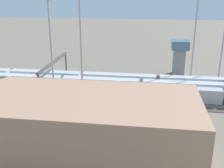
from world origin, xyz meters
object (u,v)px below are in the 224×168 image
at_px(train_on_track_1, 112,79).
at_px(maintenance_shed, 58,127).
at_px(train_on_track_2, 96,84).
at_px(light_mast_0, 195,27).
at_px(control_tower, 179,55).
at_px(light_mast_1, 51,38).
at_px(light_mast_3, 81,36).
at_px(train_on_track_3, 91,90).
at_px(signal_gantry, 54,65).

xyz_separation_m(train_on_track_1, maintenance_shed, (4.41, 39.82, 3.92)).
height_order(train_on_track_2, maintenance_shed, maintenance_shed).
relative_size(train_on_track_2, light_mast_0, 4.08).
distance_m(train_on_track_1, light_mast_0, 30.69).
bearing_deg(train_on_track_1, maintenance_shed, 83.67).
bearing_deg(light_mast_0, control_tower, -67.37).
bearing_deg(train_on_track_2, train_on_track_1, -129.93).
distance_m(light_mast_1, light_mast_3, 7.55).
bearing_deg(train_on_track_2, light_mast_1, 55.41).
bearing_deg(maintenance_shed, train_on_track_3, -89.66).
distance_m(train_on_track_1, train_on_track_3, 11.00).
xyz_separation_m(train_on_track_3, control_tower, (-26.40, -25.78, 5.14)).
bearing_deg(train_on_track_1, control_tower, -144.11).
distance_m(train_on_track_1, control_tower, 27.40).
bearing_deg(maintenance_shed, train_on_track_1, -96.33).
bearing_deg(light_mast_1, train_on_track_3, -137.60).
height_order(train_on_track_1, light_mast_0, light_mast_0).
bearing_deg(light_mast_1, train_on_track_2, -124.59).
distance_m(light_mast_1, control_tower, 49.21).
xyz_separation_m(light_mast_1, control_tower, (-34.63, -33.29, -10.71)).
distance_m(signal_gantry, maintenance_shed, 37.08).
relative_size(train_on_track_2, light_mast_3, 3.89).
xyz_separation_m(signal_gantry, maintenance_shed, (-12.67, 34.82, -1.43)).
xyz_separation_m(train_on_track_3, signal_gantry, (12.49, -5.00, 5.40)).
distance_m(train_on_track_2, light_mast_1, 21.92).
xyz_separation_m(train_on_track_1, signal_gantry, (17.08, 5.00, 5.35)).
bearing_deg(signal_gantry, control_tower, -151.88).
bearing_deg(maintenance_shed, signal_gantry, -70.01).
height_order(light_mast_1, maintenance_shed, light_mast_1).
height_order(light_mast_3, signal_gantry, light_mast_3).
bearing_deg(train_on_track_1, light_mast_1, 53.80).
height_order(train_on_track_3, light_mast_0, light_mast_0).
height_order(light_mast_3, control_tower, light_mast_3).
relative_size(light_mast_1, signal_gantry, 1.13).
relative_size(train_on_track_2, signal_gantry, 4.59).
bearing_deg(signal_gantry, light_mast_0, -163.25).
distance_m(train_on_track_2, light_mast_0, 35.67).
relative_size(train_on_track_2, light_mast_1, 4.07).
bearing_deg(signal_gantry, train_on_track_2, 180.00).
bearing_deg(control_tower, train_on_track_1, 35.89).
bearing_deg(train_on_track_1, signal_gantry, 16.31).
height_order(train_on_track_3, light_mast_3, light_mast_3).
height_order(light_mast_1, control_tower, light_mast_1).
relative_size(train_on_track_1, light_mast_0, 4.08).
bearing_deg(light_mast_1, light_mast_3, -177.88).
relative_size(train_on_track_2, train_on_track_1, 1.00).
distance_m(light_mast_1, signal_gantry, 16.85).
xyz_separation_m(train_on_track_3, light_mast_1, (8.22, 7.51, 15.85)).
relative_size(light_mast_0, light_mast_1, 1.00).
height_order(train_on_track_1, signal_gantry, signal_gantry).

